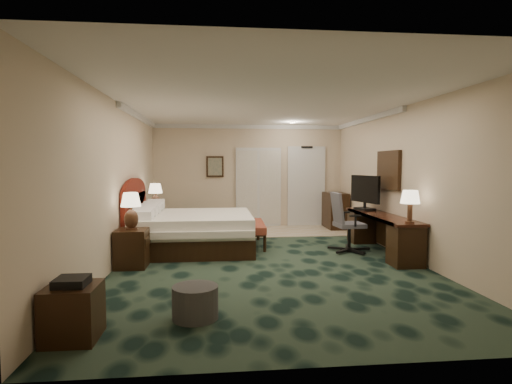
{
  "coord_description": "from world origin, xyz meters",
  "views": [
    {
      "loc": [
        -0.86,
        -6.84,
        1.67
      ],
      "look_at": [
        -0.12,
        0.6,
        1.14
      ],
      "focal_mm": 28.0,
      "sensor_mm": 36.0,
      "label": 1
    }
  ],
  "objects": [
    {
      "name": "floor",
      "position": [
        0.0,
        0.0,
        0.0
      ],
      "size": [
        5.0,
        7.5,
        0.0
      ],
      "primitive_type": "cube",
      "color": "black",
      "rests_on": "ground"
    },
    {
      "name": "ceiling",
      "position": [
        0.0,
        0.0,
        2.7
      ],
      "size": [
        5.0,
        7.5,
        0.0
      ],
      "primitive_type": "cube",
      "color": "silver",
      "rests_on": "wall_back"
    },
    {
      "name": "wall_back",
      "position": [
        0.0,
        3.75,
        1.35
      ],
      "size": [
        5.0,
        0.0,
        2.7
      ],
      "primitive_type": "cube",
      "color": "beige",
      "rests_on": "ground"
    },
    {
      "name": "wall_front",
      "position": [
        0.0,
        -3.75,
        1.35
      ],
      "size": [
        5.0,
        0.0,
        2.7
      ],
      "primitive_type": "cube",
      "color": "beige",
      "rests_on": "ground"
    },
    {
      "name": "wall_left",
      "position": [
        -2.5,
        0.0,
        1.35
      ],
      "size": [
        0.0,
        7.5,
        2.7
      ],
      "primitive_type": "cube",
      "color": "beige",
      "rests_on": "ground"
    },
    {
      "name": "wall_right",
      "position": [
        2.5,
        0.0,
        1.35
      ],
      "size": [
        0.0,
        7.5,
        2.7
      ],
      "primitive_type": "cube",
      "color": "beige",
      "rests_on": "ground"
    },
    {
      "name": "crown_molding",
      "position": [
        0.0,
        0.0,
        2.65
      ],
      "size": [
        5.0,
        7.5,
        0.1
      ],
      "primitive_type": null,
      "color": "silver",
      "rests_on": "wall_back"
    },
    {
      "name": "tile_patch",
      "position": [
        0.9,
        2.9,
        0.01
      ],
      "size": [
        3.2,
        1.7,
        0.01
      ],
      "primitive_type": "cube",
      "color": "tan",
      "rests_on": "ground"
    },
    {
      "name": "headboard",
      "position": [
        -2.44,
        1.0,
        0.7
      ],
      "size": [
        0.12,
        2.0,
        1.4
      ],
      "primitive_type": null,
      "color": "#4D140C",
      "rests_on": "ground"
    },
    {
      "name": "entry_door",
      "position": [
        1.55,
        3.72,
        1.05
      ],
      "size": [
        1.02,
        0.06,
        2.18
      ],
      "primitive_type": "cube",
      "color": "silver",
      "rests_on": "ground"
    },
    {
      "name": "closet_doors",
      "position": [
        0.25,
        3.71,
        1.05
      ],
      "size": [
        1.2,
        0.06,
        2.1
      ],
      "primitive_type": "cube",
      "color": "#B7B1A1",
      "rests_on": "ground"
    },
    {
      "name": "wall_art",
      "position": [
        -0.9,
        3.71,
        1.6
      ],
      "size": [
        0.45,
        0.06,
        0.55
      ],
      "primitive_type": "cube",
      "color": "#526358",
      "rests_on": "wall_back"
    },
    {
      "name": "wall_mirror",
      "position": [
        2.46,
        0.6,
        1.55
      ],
      "size": [
        0.05,
        0.95,
        0.75
      ],
      "primitive_type": "cube",
      "color": "white",
      "rests_on": "wall_right"
    },
    {
      "name": "bed",
      "position": [
        -1.3,
        0.95,
        0.35
      ],
      "size": [
        2.21,
        2.05,
        0.7
      ],
      "primitive_type": "cube",
      "color": "white",
      "rests_on": "ground"
    },
    {
      "name": "nightstand_near",
      "position": [
        -2.23,
        -0.29,
        0.31
      ],
      "size": [
        0.49,
        0.56,
        0.61
      ],
      "primitive_type": "cube",
      "color": "black",
      "rests_on": "ground"
    },
    {
      "name": "nightstand_far",
      "position": [
        -2.22,
        2.25,
        0.32
      ],
      "size": [
        0.52,
        0.6,
        0.65
      ],
      "primitive_type": "cube",
      "color": "black",
      "rests_on": "ground"
    },
    {
      "name": "lamp_near",
      "position": [
        -2.23,
        -0.32,
        0.91
      ],
      "size": [
        0.37,
        0.37,
        0.6
      ],
      "primitive_type": null,
      "rotation": [
        0.0,
        0.0,
        -0.19
      ],
      "color": "black",
      "rests_on": "nightstand_near"
    },
    {
      "name": "lamp_far",
      "position": [
        -2.23,
        2.26,
        0.94
      ],
      "size": [
        0.34,
        0.34,
        0.58
      ],
      "primitive_type": null,
      "rotation": [
        0.0,
        0.0,
        -0.1
      ],
      "color": "black",
      "rests_on": "nightstand_far"
    },
    {
      "name": "bed_bench",
      "position": [
        -0.15,
        1.2,
        0.24
      ],
      "size": [
        0.53,
        1.41,
        0.47
      ],
      "primitive_type": "cube",
      "rotation": [
        0.0,
        0.0,
        -0.03
      ],
      "color": "brown",
      "rests_on": "ground"
    },
    {
      "name": "ottoman",
      "position": [
        -1.1,
        -2.59,
        0.18
      ],
      "size": [
        0.55,
        0.55,
        0.35
      ],
      "primitive_type": "cylinder",
      "rotation": [
        0.0,
        0.0,
        0.11
      ],
      "color": "#333333",
      "rests_on": "ground"
    },
    {
      "name": "side_table",
      "position": [
        -2.23,
        -3.0,
        0.26
      ],
      "size": [
        0.48,
        0.48,
        0.52
      ],
      "primitive_type": "cube",
      "color": "black",
      "rests_on": "ground"
    },
    {
      "name": "desk",
      "position": [
        2.21,
        0.32,
        0.36
      ],
      "size": [
        0.54,
        2.49,
        0.72
      ],
      "primitive_type": "cube",
      "color": "black",
      "rests_on": "ground"
    },
    {
      "name": "tv",
      "position": [
        2.17,
        1.06,
        1.08
      ],
      "size": [
        0.3,
        0.91,
        0.72
      ],
      "primitive_type": "cube",
      "rotation": [
        0.0,
        0.0,
        0.25
      ],
      "color": "black",
      "rests_on": "desk"
    },
    {
      "name": "desk_lamp",
      "position": [
        2.23,
        -0.74,
        0.99
      ],
      "size": [
        0.37,
        0.37,
        0.54
      ],
      "primitive_type": null,
      "rotation": [
        0.0,
        0.0,
        -0.24
      ],
      "color": "black",
      "rests_on": "desk"
    },
    {
      "name": "desk_chair",
      "position": [
        1.65,
        0.45,
        0.57
      ],
      "size": [
        0.7,
        0.67,
        1.13
      ],
      "primitive_type": null,
      "rotation": [
        0.0,
        0.0,
        0.08
      ],
      "color": "#4A4950",
      "rests_on": "ground"
    },
    {
      "name": "minibar",
      "position": [
        2.21,
        3.2,
        0.46
      ],
      "size": [
        0.49,
        0.88,
        0.93
      ],
      "primitive_type": "cube",
      "color": "black",
      "rests_on": "ground"
    }
  ]
}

